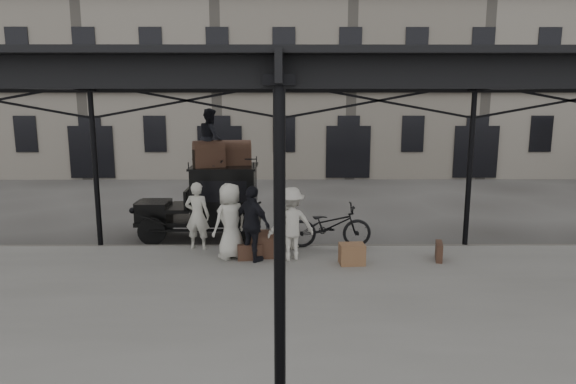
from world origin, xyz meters
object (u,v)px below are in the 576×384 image
(porter_left, at_px, (197,216))
(taxi, at_px, (214,199))
(steamer_trunk_platform, at_px, (262,245))
(porter_official, at_px, (253,224))
(steamer_trunk_roof_near, at_px, (209,156))
(bicycle, at_px, (329,226))

(porter_left, bearing_deg, taxi, -89.20)
(porter_left, height_order, steamer_trunk_platform, porter_left)
(porter_left, height_order, porter_official, porter_official)
(taxi, relative_size, porter_official, 1.93)
(taxi, distance_m, steamer_trunk_roof_near, 1.32)
(taxi, distance_m, porter_left, 1.56)
(bicycle, bearing_deg, porter_left, 90.45)
(porter_left, relative_size, steamer_trunk_roof_near, 2.12)
(taxi, xyz_separation_m, steamer_trunk_platform, (1.50, -2.22, -0.76))
(porter_official, xyz_separation_m, steamer_trunk_platform, (0.21, 0.35, -0.65))
(porter_official, distance_m, steamer_trunk_platform, 0.77)
(porter_official, bearing_deg, steamer_trunk_platform, -79.56)
(porter_official, bearing_deg, porter_left, 7.22)
(porter_left, xyz_separation_m, bicycle, (3.51, 0.15, -0.31))
(porter_official, xyz_separation_m, steamer_trunk_roof_near, (-1.37, 2.33, 1.40))
(porter_left, relative_size, porter_official, 0.96)
(porter_left, distance_m, steamer_trunk_roof_near, 1.94)
(taxi, distance_m, bicycle, 3.59)
(steamer_trunk_roof_near, bearing_deg, steamer_trunk_platform, -70.49)
(porter_left, distance_m, steamer_trunk_platform, 1.97)
(bicycle, xyz_separation_m, steamer_trunk_platform, (-1.77, -0.84, -0.30))
(porter_left, relative_size, steamer_trunk_platform, 2.27)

